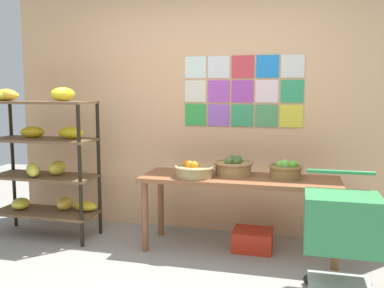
% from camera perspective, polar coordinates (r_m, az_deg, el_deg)
% --- Properties ---
extents(back_wall_with_art, '(4.35, 0.07, 2.72)m').
position_cam_1_polar(back_wall_with_art, '(4.42, 2.38, 5.71)').
color(back_wall_with_art, '#E0AA79').
rests_on(back_wall_with_art, ground).
extents(banana_shelf_unit, '(1.07, 0.45, 1.51)m').
position_cam_1_polar(banana_shelf_unit, '(4.51, -19.39, -1.36)').
color(banana_shelf_unit, black).
rests_on(banana_shelf_unit, ground).
extents(display_table, '(1.79, 0.57, 0.69)m').
position_cam_1_polar(display_table, '(3.91, 6.38, -5.67)').
color(display_table, brown).
rests_on(display_table, ground).
extents(fruit_basket_right, '(0.37, 0.37, 0.18)m').
position_cam_1_polar(fruit_basket_right, '(3.99, 5.61, -3.00)').
color(fruit_basket_right, '#A47F47').
rests_on(fruit_basket_right, display_table).
extents(fruit_basket_back_right, '(0.36, 0.36, 0.15)m').
position_cam_1_polar(fruit_basket_back_right, '(3.87, 0.31, -3.55)').
color(fruit_basket_back_right, tan).
rests_on(fruit_basket_back_right, display_table).
extents(fruit_basket_back_left, '(0.31, 0.31, 0.17)m').
position_cam_1_polar(fruit_basket_back_left, '(3.91, 12.47, -3.42)').
color(fruit_basket_back_left, olive).
rests_on(fruit_basket_back_left, display_table).
extents(produce_crate_under_table, '(0.36, 0.32, 0.19)m').
position_cam_1_polar(produce_crate_under_table, '(4.09, 8.18, -12.64)').
color(produce_crate_under_table, red).
rests_on(produce_crate_under_table, ground).
extents(shopping_cart, '(0.51, 0.44, 0.89)m').
position_cam_1_polar(shopping_cart, '(3.23, 19.48, -10.40)').
color(shopping_cart, black).
rests_on(shopping_cart, ground).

